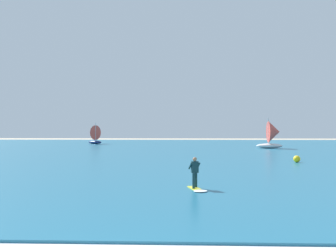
{
  "coord_description": "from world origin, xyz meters",
  "views": [
    {
      "loc": [
        1.44,
        -6.49,
        3.32
      ],
      "look_at": [
        0.64,
        15.27,
        3.42
      ],
      "focal_mm": 40.02,
      "sensor_mm": 36.0,
      "label": 1
    }
  ],
  "objects_px": {
    "kitesurfer": "(196,178)",
    "marker_buoy": "(297,159)",
    "sailboat_trailing": "(93,134)",
    "sailboat_far_right": "(273,134)"
  },
  "relations": [
    {
      "from": "kitesurfer",
      "to": "marker_buoy",
      "type": "height_order",
      "value": "kitesurfer"
    },
    {
      "from": "kitesurfer",
      "to": "marker_buoy",
      "type": "distance_m",
      "value": 18.49
    },
    {
      "from": "sailboat_trailing",
      "to": "marker_buoy",
      "type": "xyz_separation_m",
      "value": [
        28.48,
        -39.26,
        -1.59
      ]
    },
    {
      "from": "sailboat_far_right",
      "to": "sailboat_trailing",
      "type": "relative_size",
      "value": 1.15
    },
    {
      "from": "kitesurfer",
      "to": "sailboat_far_right",
      "type": "height_order",
      "value": "sailboat_far_right"
    },
    {
      "from": "kitesurfer",
      "to": "sailboat_trailing",
      "type": "xyz_separation_m",
      "value": [
        -18.53,
        54.85,
        1.31
      ]
    },
    {
      "from": "sailboat_far_right",
      "to": "marker_buoy",
      "type": "xyz_separation_m",
      "value": [
        -3.6,
        -23.89,
        -1.88
      ]
    },
    {
      "from": "sailboat_far_right",
      "to": "sailboat_trailing",
      "type": "height_order",
      "value": "sailboat_far_right"
    },
    {
      "from": "kitesurfer",
      "to": "sailboat_far_right",
      "type": "distance_m",
      "value": 41.77
    },
    {
      "from": "kitesurfer",
      "to": "sailboat_far_right",
      "type": "bearing_deg",
      "value": 71.06
    }
  ]
}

